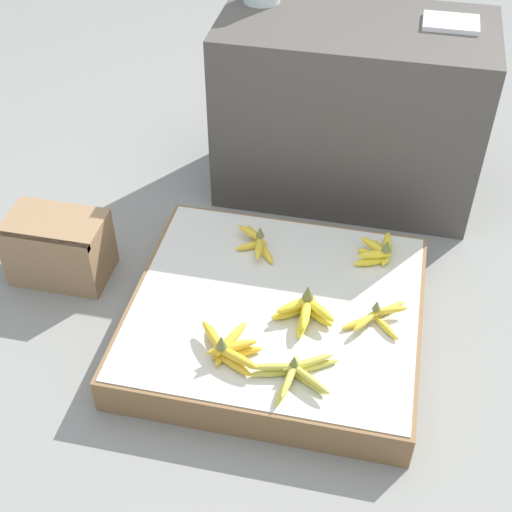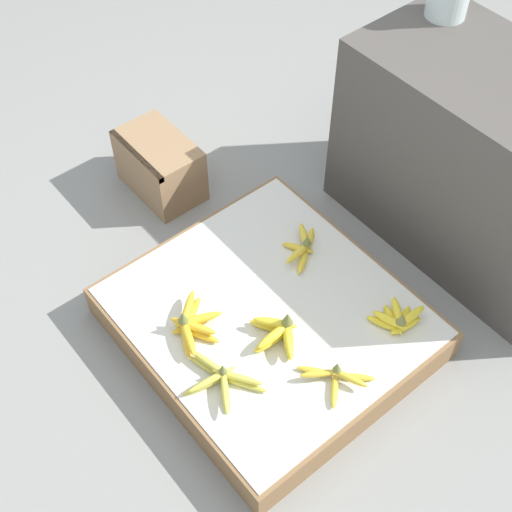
% 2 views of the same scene
% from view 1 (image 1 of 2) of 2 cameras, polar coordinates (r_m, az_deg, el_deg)
% --- Properties ---
extents(ground_plane, '(10.00, 10.00, 0.00)m').
position_cam_1_polar(ground_plane, '(2.48, 1.55, -6.00)').
color(ground_plane, gray).
extents(display_platform, '(0.96, 0.88, 0.14)m').
position_cam_1_polar(display_platform, '(2.42, 1.58, -4.92)').
color(display_platform, olive).
rests_on(display_platform, ground_plane).
extents(back_vendor_table, '(1.03, 0.53, 0.73)m').
position_cam_1_polar(back_vendor_table, '(2.92, 7.48, 11.46)').
color(back_vendor_table, '#4C4742').
rests_on(back_vendor_table, ground_plane).
extents(wooden_crate, '(0.35, 0.22, 0.25)m').
position_cam_1_polar(wooden_crate, '(2.69, -15.49, 0.65)').
color(wooden_crate, '#997551').
rests_on(wooden_crate, ground_plane).
extents(banana_bunch_front_midleft, '(0.22, 0.20, 0.10)m').
position_cam_1_polar(banana_bunch_front_midleft, '(2.20, -2.28, -7.36)').
color(banana_bunch_front_midleft, gold).
rests_on(banana_bunch_front_midleft, display_platform).
extents(banana_bunch_front_midright, '(0.27, 0.22, 0.08)m').
position_cam_1_polar(banana_bunch_front_midright, '(2.15, 3.15, -9.32)').
color(banana_bunch_front_midright, gold).
rests_on(banana_bunch_front_midright, display_platform).
extents(banana_bunch_middle_midright, '(0.22, 0.17, 0.11)m').
position_cam_1_polar(banana_bunch_middle_midright, '(2.31, 3.96, -4.39)').
color(banana_bunch_middle_midright, yellow).
rests_on(banana_bunch_middle_midright, display_platform).
extents(banana_bunch_middle_right, '(0.21, 0.20, 0.08)m').
position_cam_1_polar(banana_bunch_middle_right, '(2.33, 9.72, -4.83)').
color(banana_bunch_middle_right, gold).
rests_on(banana_bunch_middle_right, display_platform).
extents(banana_bunch_back_midleft, '(0.17, 0.21, 0.09)m').
position_cam_1_polar(banana_bunch_back_midleft, '(2.56, 0.04, 1.15)').
color(banana_bunch_back_midleft, gold).
rests_on(banana_bunch_back_midleft, display_platform).
extents(banana_bunch_back_right, '(0.14, 0.17, 0.10)m').
position_cam_1_polar(banana_bunch_back_right, '(2.55, 9.81, 0.32)').
color(banana_bunch_back_right, yellow).
rests_on(banana_bunch_back_right, display_platform).
extents(foam_tray_white, '(0.20, 0.15, 0.02)m').
position_cam_1_polar(foam_tray_white, '(2.80, 15.34, 17.55)').
color(foam_tray_white, white).
rests_on(foam_tray_white, back_vendor_table).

